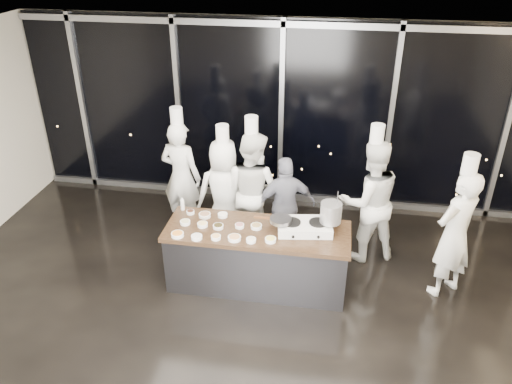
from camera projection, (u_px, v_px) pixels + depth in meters
ground at (246, 328)px, 6.26m from camera, size 9.00×9.00×0.00m
room_shell at (260, 169)px, 5.16m from camera, size 9.02×7.02×3.21m
window_wall at (281, 115)px, 8.47m from camera, size 8.90×0.11×3.20m
demo_counter at (257, 257)px, 6.83m from camera, size 2.46×0.86×0.90m
stove at (305, 227)px, 6.56m from camera, size 0.76×0.53×0.14m
frying_pan at (280, 220)px, 6.52m from camera, size 0.52×0.33×0.05m
stock_pot at (331, 213)px, 6.46m from camera, size 0.31×0.31×0.28m
prep_bowls at (218, 228)px, 6.60m from camera, size 1.36×0.73×0.05m
squeeze_bottle at (182, 204)px, 7.02m from camera, size 0.06×0.06×0.20m
chef_far_left at (181, 176)px, 7.91m from camera, size 0.75×0.57×2.08m
chef_left at (224, 192)px, 7.60m from camera, size 0.99×0.83×1.95m
chef_center at (252, 189)px, 7.51m from camera, size 1.12×1.02×2.10m
guest at (285, 205)px, 7.42m from camera, size 0.98×0.66×1.55m
chef_right at (369, 200)px, 7.20m from camera, size 1.10×0.98×2.11m
chef_side at (455, 233)px, 6.47m from camera, size 0.79×0.76×2.06m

